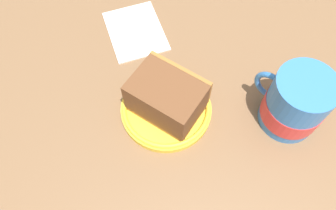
% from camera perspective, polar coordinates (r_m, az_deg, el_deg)
% --- Properties ---
extents(ground_plane, '(1.49, 1.49, 0.04)m').
position_cam_1_polar(ground_plane, '(0.50, 1.02, -8.78)').
color(ground_plane, brown).
extents(small_plate, '(0.14, 0.14, 0.02)m').
position_cam_1_polar(small_plate, '(0.51, -0.32, -0.58)').
color(small_plate, yellow).
rests_on(small_plate, ground_plane).
extents(cake_slice, '(0.11, 0.13, 0.06)m').
position_cam_1_polar(cake_slice, '(0.48, -0.16, 1.46)').
color(cake_slice, '#9E662D').
rests_on(cake_slice, small_plate).
extents(tea_mug, '(0.09, 0.10, 0.10)m').
position_cam_1_polar(tea_mug, '(0.50, 20.86, 0.25)').
color(tea_mug, '#3372BF').
rests_on(tea_mug, ground_plane).
extents(folded_napkin, '(0.14, 0.13, 0.01)m').
position_cam_1_polar(folded_napkin, '(0.60, -5.58, 12.56)').
color(folded_napkin, white).
rests_on(folded_napkin, ground_plane).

